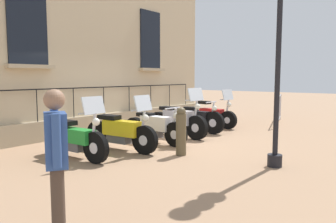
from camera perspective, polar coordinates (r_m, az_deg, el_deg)
ground_plane at (r=9.26m, az=-0.66°, el=-4.88°), size 60.00×60.00×0.00m
building_facade at (r=11.24m, az=-12.71°, el=15.60°), size 0.82×11.09×7.47m
motorcycle_green at (r=7.32m, az=-15.55°, el=-4.59°), size 1.92×0.65×1.36m
motorcycle_yellow at (r=7.94m, az=-8.09°, el=-3.48°), size 2.12×0.67×1.34m
motorcycle_white at (r=8.73m, az=-2.31°, el=-2.80°), size 2.07×0.60×0.98m
motorcycle_silver at (r=9.64m, az=1.64°, el=-1.62°), size 2.12×0.74×1.44m
motorcycle_black at (r=10.51m, az=4.99°, el=-1.32°), size 1.97×0.56×0.99m
motorcycle_red at (r=11.62m, az=7.41°, el=-0.60°), size 2.07×0.69×1.33m
crowd_barrier at (r=13.00m, az=18.54°, el=0.49°), size 0.70×2.29×1.05m
bollard at (r=7.39m, az=2.26°, el=-3.39°), size 0.23×0.23×1.08m
pedestrian_standing at (r=3.73m, az=-18.66°, el=-7.32°), size 0.46×0.38×1.63m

